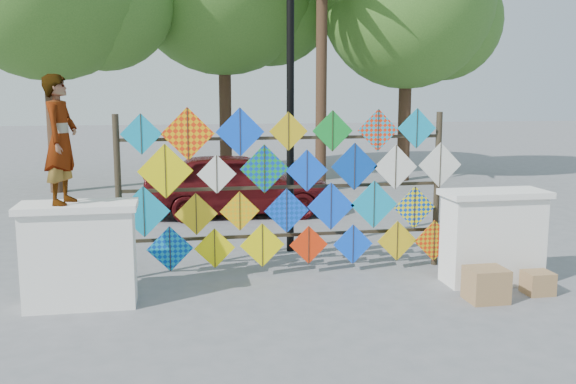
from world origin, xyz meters
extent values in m
plane|color=gray|center=(0.00, 0.00, 0.00)|extent=(80.00, 80.00, 0.00)
cube|color=white|center=(-2.70, -0.20, 0.60)|extent=(1.30, 0.55, 1.20)
cube|color=white|center=(-2.70, -0.20, 1.24)|extent=(1.40, 0.65, 0.08)
cube|color=white|center=(2.70, -0.20, 0.60)|extent=(1.30, 0.55, 1.20)
cube|color=white|center=(2.70, -0.20, 1.24)|extent=(1.40, 0.65, 0.08)
cylinder|color=#2C2418|center=(-2.30, 0.80, 1.15)|extent=(0.09, 0.09, 2.30)
cylinder|color=#2C2418|center=(2.30, 0.80, 1.15)|extent=(0.09, 0.09, 2.30)
cube|color=#2C2418|center=(0.00, 0.80, 0.55)|extent=(4.60, 0.04, 0.04)
cube|color=#2C2418|center=(0.00, 0.80, 1.25)|extent=(4.60, 0.04, 0.04)
cube|color=#2C2418|center=(0.00, 0.80, 1.95)|extent=(4.60, 0.04, 0.04)
cube|color=#0C97C4|center=(-1.97, 0.74, 2.03)|extent=(0.56, 0.01, 0.56)
cube|color=#2C2418|center=(-1.97, 0.73, 2.03)|extent=(0.01, 0.01, 0.55)
cube|color=red|center=(-1.35, 0.74, 2.03)|extent=(0.73, 0.01, 0.73)
cube|color=#2C2418|center=(-1.35, 0.73, 2.03)|extent=(0.01, 0.01, 0.72)
cube|color=#0B4CF9|center=(-0.64, 0.74, 2.04)|extent=(0.68, 0.01, 0.68)
cube|color=#2C2418|center=(-0.64, 0.73, 2.04)|extent=(0.01, 0.01, 0.67)
cube|color=gold|center=(0.04, 0.74, 2.04)|extent=(0.55, 0.01, 0.55)
cube|color=#2C2418|center=(0.04, 0.73, 2.04)|extent=(0.01, 0.01, 0.54)
cube|color=#118D2B|center=(0.68, 0.74, 2.04)|extent=(0.59, 0.01, 0.59)
cube|color=#2C2418|center=(0.68, 0.73, 2.04)|extent=(0.01, 0.01, 0.58)
cube|color=#0C97C4|center=(1.35, 0.74, 2.05)|extent=(0.61, 0.01, 0.61)
cube|color=#2C2418|center=(1.35, 0.73, 2.05)|extent=(0.01, 0.01, 0.60)
cube|color=#0C97C4|center=(1.93, 0.74, 2.07)|extent=(0.58, 0.01, 0.58)
cube|color=#2C2418|center=(1.93, 0.73, 2.07)|extent=(0.01, 0.01, 0.57)
cube|color=yellow|center=(-1.66, 0.70, 1.53)|extent=(0.75, 0.01, 0.75)
cube|color=#2C2418|center=(-1.66, 0.69, 1.53)|extent=(0.01, 0.01, 0.74)
cube|color=silver|center=(-0.97, 0.70, 1.47)|extent=(0.54, 0.01, 0.54)
cube|color=#2C2418|center=(-0.97, 0.69, 1.47)|extent=(0.01, 0.01, 0.53)
cube|color=#118D2B|center=(-0.30, 0.70, 1.53)|extent=(0.69, 0.01, 0.69)
cube|color=#2C2418|center=(-0.30, 0.69, 1.53)|extent=(0.01, 0.01, 0.67)
cube|color=#0B4CF9|center=(0.30, 0.70, 1.49)|extent=(0.60, 0.01, 0.60)
cube|color=#2C2418|center=(0.30, 0.69, 1.49)|extent=(0.01, 0.01, 0.59)
cube|color=#073EB4|center=(1.00, 0.70, 1.53)|extent=(0.69, 0.01, 0.69)
cube|color=#2C2418|center=(1.00, 0.69, 1.53)|extent=(0.01, 0.01, 0.67)
cube|color=silver|center=(1.61, 0.70, 1.51)|extent=(0.65, 0.01, 0.65)
cube|color=#2C2418|center=(1.61, 0.69, 1.51)|extent=(0.01, 0.01, 0.64)
cube|color=silver|center=(2.29, 0.70, 1.53)|extent=(0.66, 0.01, 0.66)
cube|color=#2C2418|center=(2.29, 0.69, 1.53)|extent=(0.01, 0.01, 0.65)
cube|color=#0C97C4|center=(-1.97, 0.66, 0.99)|extent=(0.71, 0.01, 0.71)
cube|color=#2C2418|center=(-1.97, 0.65, 0.99)|extent=(0.01, 0.01, 0.70)
cube|color=gold|center=(-1.26, 0.66, 0.93)|extent=(0.59, 0.01, 0.59)
cube|color=#2C2418|center=(-1.26, 0.65, 0.93)|extent=(0.01, 0.01, 0.58)
cube|color=#FFA508|center=(-0.66, 0.66, 0.95)|extent=(0.55, 0.01, 0.55)
cube|color=#2C2418|center=(-0.66, 0.65, 0.95)|extent=(0.01, 0.01, 0.55)
cube|color=#073EB4|center=(0.00, 0.66, 0.93)|extent=(0.64, 0.01, 0.64)
cube|color=#2C2418|center=(0.00, 0.65, 0.93)|extent=(0.01, 0.01, 0.63)
cube|color=#0B4CF9|center=(0.64, 0.66, 0.98)|extent=(0.69, 0.01, 0.69)
cube|color=#2C2418|center=(0.64, 0.65, 0.98)|extent=(0.01, 0.01, 0.68)
cube|color=#0C97C4|center=(1.28, 0.66, 0.98)|extent=(0.70, 0.01, 0.70)
cube|color=#2C2418|center=(1.28, 0.65, 0.98)|extent=(0.01, 0.01, 0.69)
cube|color=#073EB4|center=(1.90, 0.66, 0.92)|extent=(0.63, 0.01, 0.63)
cube|color=#2C2418|center=(1.90, 0.65, 0.92)|extent=(0.01, 0.01, 0.62)
cube|color=#073EB4|center=(-1.63, 0.62, 0.46)|extent=(0.64, 0.01, 0.64)
cube|color=#2C2418|center=(-1.63, 0.61, 0.46)|extent=(0.01, 0.01, 0.63)
cube|color=yellow|center=(-1.02, 0.62, 0.45)|extent=(0.57, 0.01, 0.57)
cube|color=#2C2418|center=(-1.02, 0.61, 0.45)|extent=(0.01, 0.01, 0.56)
cube|color=yellow|center=(-0.35, 0.62, 0.46)|extent=(0.63, 0.01, 0.63)
cube|color=#2C2418|center=(-0.35, 0.61, 0.46)|extent=(0.01, 0.01, 0.62)
cube|color=red|center=(0.31, 0.62, 0.43)|extent=(0.56, 0.01, 0.56)
cube|color=#2C2418|center=(0.31, 0.61, 0.43)|extent=(0.01, 0.01, 0.55)
cube|color=#0B4CF9|center=(0.97, 0.62, 0.42)|extent=(0.59, 0.01, 0.59)
cube|color=#2C2418|center=(0.97, 0.61, 0.42)|extent=(0.01, 0.01, 0.58)
cube|color=gold|center=(1.64, 0.62, 0.44)|extent=(0.60, 0.01, 0.60)
cube|color=#2C2418|center=(1.64, 0.61, 0.44)|extent=(0.01, 0.01, 0.59)
cube|color=red|center=(2.21, 0.62, 0.42)|extent=(0.62, 0.01, 0.62)
cube|color=#2C2418|center=(2.21, 0.61, 0.42)|extent=(0.01, 0.01, 0.61)
cylinder|color=#47311E|center=(-4.50, 9.00, 1.93)|extent=(0.36, 0.36, 3.85)
cylinder|color=#47311E|center=(0.00, 11.00, 2.06)|extent=(0.36, 0.36, 4.12)
cylinder|color=#47311E|center=(5.00, 9.50, 1.79)|extent=(0.36, 0.36, 3.58)
sphere|color=#33631F|center=(5.00, 9.50, 5.02)|extent=(4.80, 4.80, 4.80)
sphere|color=#33631F|center=(6.20, 9.80, 4.54)|extent=(3.36, 3.36, 3.36)
cylinder|color=#47311E|center=(2.20, 8.00, 2.75)|extent=(0.28, 0.28, 5.50)
imported|color=#99999E|center=(-2.85, -0.20, 2.04)|extent=(0.48, 0.62, 1.53)
imported|color=#4D0D10|center=(-0.25, 5.19, 0.67)|extent=(3.97, 1.70, 1.34)
cylinder|color=black|center=(0.30, 2.00, 2.10)|extent=(0.12, 0.12, 4.20)
cube|color=#A1744E|center=(2.26, -0.91, 0.21)|extent=(0.48, 0.42, 0.42)
cube|color=#A1744E|center=(3.06, -0.77, 0.15)|extent=(0.35, 0.32, 0.29)
camera|label=1|loc=(-1.55, -8.08, 2.64)|focal=40.00mm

